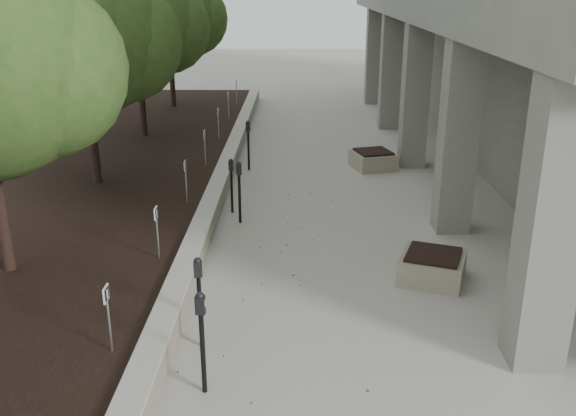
{
  "coord_description": "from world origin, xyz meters",
  "views": [
    {
      "loc": [
        0.1,
        -6.67,
        5.02
      ],
      "look_at": [
        -0.08,
        5.03,
        0.8
      ],
      "focal_mm": 39.17,
      "sensor_mm": 36.0,
      "label": 1
    }
  ],
  "objects_px": {
    "planter_front": "(432,266)",
    "planter_back": "(373,159)",
    "crabapple_tree_4": "(138,48)",
    "parking_meter_4": "(232,186)",
    "parking_meter_1": "(200,303)",
    "parking_meter_3": "(239,193)",
    "parking_meter_5": "(248,146)",
    "crabapple_tree_5": "(169,35)",
    "parking_meter_2": "(202,343)",
    "crabapple_tree_3": "(86,69)"
  },
  "relations": [
    {
      "from": "planter_front",
      "to": "parking_meter_4",
      "type": "bearing_deg",
      "value": 138.97
    },
    {
      "from": "parking_meter_1",
      "to": "planter_front",
      "type": "xyz_separation_m",
      "value": [
        3.8,
        2.25,
        -0.46
      ]
    },
    {
      "from": "parking_meter_3",
      "to": "planter_back",
      "type": "relative_size",
      "value": 1.27
    },
    {
      "from": "crabapple_tree_3",
      "to": "crabapple_tree_4",
      "type": "xyz_separation_m",
      "value": [
        0.0,
        5.0,
        0.0
      ]
    },
    {
      "from": "parking_meter_3",
      "to": "parking_meter_2",
      "type": "bearing_deg",
      "value": -92.38
    },
    {
      "from": "crabapple_tree_5",
      "to": "parking_meter_4",
      "type": "relative_size",
      "value": 4.22
    },
    {
      "from": "crabapple_tree_3",
      "to": "parking_meter_2",
      "type": "xyz_separation_m",
      "value": [
        3.71,
        -7.81,
        -2.4
      ]
    },
    {
      "from": "parking_meter_1",
      "to": "planter_front",
      "type": "bearing_deg",
      "value": 21.21
    },
    {
      "from": "parking_meter_1",
      "to": "crabapple_tree_3",
      "type": "bearing_deg",
      "value": 108.21
    },
    {
      "from": "crabapple_tree_4",
      "to": "parking_meter_4",
      "type": "xyz_separation_m",
      "value": [
        3.41,
        -6.06,
        -2.48
      ]
    },
    {
      "from": "parking_meter_1",
      "to": "planter_back",
      "type": "height_order",
      "value": "parking_meter_1"
    },
    {
      "from": "crabapple_tree_4",
      "to": "crabapple_tree_3",
      "type": "bearing_deg",
      "value": -90.0
    },
    {
      "from": "crabapple_tree_3",
      "to": "crabapple_tree_5",
      "type": "distance_m",
      "value": 10.0
    },
    {
      "from": "parking_meter_5",
      "to": "planter_front",
      "type": "bearing_deg",
      "value": -55.07
    },
    {
      "from": "planter_back",
      "to": "parking_meter_2",
      "type": "bearing_deg",
      "value": -107.74
    },
    {
      "from": "planter_front",
      "to": "planter_back",
      "type": "xyz_separation_m",
      "value": [
        -0.25,
        7.16,
        0.0
      ]
    },
    {
      "from": "parking_meter_4",
      "to": "crabapple_tree_5",
      "type": "bearing_deg",
      "value": 105.74
    },
    {
      "from": "parking_meter_1",
      "to": "parking_meter_3",
      "type": "relative_size",
      "value": 1.01
    },
    {
      "from": "parking_meter_1",
      "to": "planter_front",
      "type": "relative_size",
      "value": 1.31
    },
    {
      "from": "parking_meter_3",
      "to": "parking_meter_4",
      "type": "height_order",
      "value": "parking_meter_3"
    },
    {
      "from": "crabapple_tree_3",
      "to": "crabapple_tree_5",
      "type": "relative_size",
      "value": 1.0
    },
    {
      "from": "crabapple_tree_3",
      "to": "planter_front",
      "type": "height_order",
      "value": "crabapple_tree_3"
    },
    {
      "from": "crabapple_tree_5",
      "to": "parking_meter_2",
      "type": "bearing_deg",
      "value": -78.23
    },
    {
      "from": "crabapple_tree_3",
      "to": "crabapple_tree_5",
      "type": "height_order",
      "value": "same"
    },
    {
      "from": "crabapple_tree_3",
      "to": "planter_back",
      "type": "height_order",
      "value": "crabapple_tree_3"
    },
    {
      "from": "parking_meter_4",
      "to": "parking_meter_2",
      "type": "bearing_deg",
      "value": -88.79
    },
    {
      "from": "parking_meter_3",
      "to": "planter_front",
      "type": "relative_size",
      "value": 1.29
    },
    {
      "from": "planter_back",
      "to": "crabapple_tree_5",
      "type": "bearing_deg",
      "value": 134.02
    },
    {
      "from": "parking_meter_1",
      "to": "crabapple_tree_5",
      "type": "bearing_deg",
      "value": 92.47
    },
    {
      "from": "parking_meter_4",
      "to": "crabapple_tree_4",
      "type": "bearing_deg",
      "value": 117.95
    },
    {
      "from": "crabapple_tree_4",
      "to": "parking_meter_3",
      "type": "height_order",
      "value": "crabapple_tree_4"
    },
    {
      "from": "crabapple_tree_4",
      "to": "parking_meter_1",
      "type": "relative_size",
      "value": 3.84
    },
    {
      "from": "crabapple_tree_4",
      "to": "planter_front",
      "type": "relative_size",
      "value": 5.01
    },
    {
      "from": "parking_meter_2",
      "to": "planter_back",
      "type": "xyz_separation_m",
      "value": [
        3.36,
        10.49,
        -0.47
      ]
    },
    {
      "from": "parking_meter_2",
      "to": "parking_meter_3",
      "type": "distance_m",
      "value": 6.11
    },
    {
      "from": "parking_meter_1",
      "to": "planter_front",
      "type": "distance_m",
      "value": 4.44
    },
    {
      "from": "parking_meter_2",
      "to": "parking_meter_3",
      "type": "bearing_deg",
      "value": 96.36
    },
    {
      "from": "crabapple_tree_5",
      "to": "parking_meter_3",
      "type": "distance_m",
      "value": 12.49
    },
    {
      "from": "parking_meter_2",
      "to": "planter_front",
      "type": "xyz_separation_m",
      "value": [
        3.61,
        3.34,
        -0.47
      ]
    },
    {
      "from": "planter_back",
      "to": "parking_meter_5",
      "type": "bearing_deg",
      "value": -175.96
    },
    {
      "from": "crabapple_tree_5",
      "to": "crabapple_tree_4",
      "type": "bearing_deg",
      "value": -90.0
    },
    {
      "from": "crabapple_tree_3",
      "to": "planter_back",
      "type": "distance_m",
      "value": 8.09
    },
    {
      "from": "crabapple_tree_3",
      "to": "parking_meter_3",
      "type": "relative_size",
      "value": 3.89
    },
    {
      "from": "crabapple_tree_4",
      "to": "parking_meter_5",
      "type": "distance_m",
      "value": 4.98
    },
    {
      "from": "parking_meter_3",
      "to": "planter_front",
      "type": "xyz_separation_m",
      "value": [
        3.68,
        -2.77,
        -0.45
      ]
    },
    {
      "from": "crabapple_tree_5",
      "to": "parking_meter_5",
      "type": "xyz_separation_m",
      "value": [
        3.53,
        -7.56,
        -2.41
      ]
    },
    {
      "from": "crabapple_tree_3",
      "to": "parking_meter_2",
      "type": "distance_m",
      "value": 8.97
    },
    {
      "from": "parking_meter_2",
      "to": "planter_back",
      "type": "relative_size",
      "value": 1.32
    },
    {
      "from": "crabapple_tree_3",
      "to": "parking_meter_3",
      "type": "bearing_deg",
      "value": -25.03
    },
    {
      "from": "planter_back",
      "to": "planter_front",
      "type": "bearing_deg",
      "value": -87.99
    }
  ]
}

